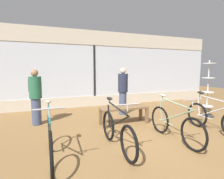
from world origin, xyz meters
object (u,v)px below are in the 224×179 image
bicycle_far_right (214,118)px  bicycle_right (174,124)px  customer_by_window (123,90)px  bicycle_left (117,131)px  customer_near_rack (35,95)px  bicycle_far_left (50,139)px  display_bench (124,110)px  accessory_rack (207,94)px

bicycle_far_right → bicycle_right: bearing=-178.1°
bicycle_right → customer_by_window: (-0.12, 2.51, 0.48)m
bicycle_left → customer_near_rack: customer_near_rack is taller
bicycle_left → bicycle_far_right: bicycle_far_right is taller
bicycle_far_left → customer_near_rack: (-0.32, 2.27, 0.47)m
bicycle_far_right → customer_near_rack: size_ratio=1.08×
bicycle_left → display_bench: bicycle_left is taller
display_bench → bicycle_right: bearing=-69.9°
bicycle_far_right → customer_by_window: (-1.39, 2.46, 0.49)m
bicycle_right → display_bench: size_ratio=1.24×
bicycle_left → display_bench: 1.65m
accessory_rack → customer_by_window: 2.85m
bicycle_far_right → display_bench: (-1.81, 1.44, 0.04)m
bicycle_far_left → bicycle_far_right: bicycle_far_left is taller
bicycle_far_left → bicycle_left: 1.25m
bicycle_far_left → bicycle_right: bearing=-1.4°
bicycle_far_right → customer_by_window: bearing=119.4°
customer_near_rack → bicycle_far_left: bearing=-82.1°
bicycle_right → accessory_rack: bearing=27.1°
bicycle_left → accessory_rack: accessory_rack is taller
bicycle_far_left → accessory_rack: accessory_rack is taller
customer_near_rack → bicycle_far_right: bearing=-28.7°
display_bench → customer_near_rack: (-2.38, 0.86, 0.44)m
bicycle_left → bicycle_far_right: 2.63m
accessory_rack → display_bench: bearing=175.5°
bicycle_right → accessory_rack: size_ratio=0.92×
bicycle_right → customer_by_window: 2.56m
bicycle_far_left → bicycle_left: (1.25, -0.01, -0.02)m
bicycle_far_right → customer_by_window: size_ratio=1.04×
bicycle_right → customer_near_rack: (-2.92, 2.34, 0.48)m
customer_by_window → customer_near_rack: bearing=-176.5°
bicycle_far_left → display_bench: size_ratio=1.20×
accessory_rack → customer_near_rack: accessory_rack is taller
bicycle_far_right → bicycle_left: bearing=179.8°
bicycle_left → bicycle_right: (1.36, -0.05, 0.01)m
display_bench → customer_by_window: (0.43, 1.03, 0.45)m
bicycle_left → customer_by_window: customer_by_window is taller
bicycle_right → display_bench: bicycle_right is taller
customer_near_rack → customer_by_window: size_ratio=0.97×
bicycle_far_right → accessory_rack: bearing=45.9°
display_bench → customer_near_rack: 2.57m
accessory_rack → display_bench: accessory_rack is taller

